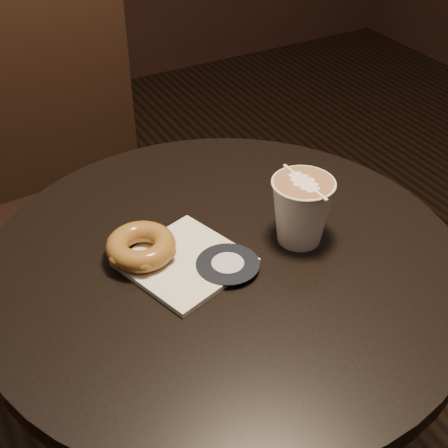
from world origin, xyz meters
The scene contains 5 objects.
cafe_table centered at (0.00, 0.00, 0.55)m, with size 0.70×0.70×0.75m.
chair centered at (-0.05, 0.65, 0.57)m, with size 0.43×0.43×1.02m.
pastry_bag centered at (-0.06, 0.01, 0.75)m, with size 0.15×0.15×0.01m, color silver.
doughnut centered at (-0.11, 0.05, 0.77)m, with size 0.10×0.10×0.03m, color brown.
latte_cup centered at (0.12, -0.02, 0.80)m, with size 0.09×0.09×0.10m, color silver, non-canonical shape.
Camera 1 is at (-0.34, -0.60, 1.33)m, focal length 50.00 mm.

